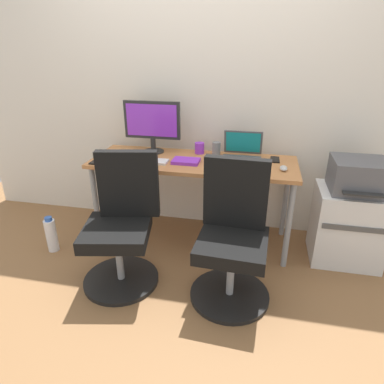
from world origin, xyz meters
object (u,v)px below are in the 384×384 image
object	(u,v)px
side_cabinet	(347,226)
open_laptop	(242,153)
office_chair_right	(233,239)
office_chair_left	(122,227)
printer	(358,176)
water_bottle_on_floor	(51,235)
coffee_mug	(200,148)
desktop_monitor	(152,123)

from	to	relation	value
side_cabinet	open_laptop	bearing A→B (deg)	170.43
office_chair_right	side_cabinet	bearing A→B (deg)	34.66
office_chair_left	office_chair_right	xyz separation A→B (m)	(0.78, 0.00, 0.00)
printer	open_laptop	distance (m)	0.87
side_cabinet	open_laptop	xyz separation A→B (m)	(-0.86, 0.14, 0.49)
water_bottle_on_floor	side_cabinet	bearing A→B (deg)	9.20
office_chair_left	open_laptop	bearing A→B (deg)	43.75
water_bottle_on_floor	coffee_mug	distance (m)	1.43
printer	desktop_monitor	distance (m)	1.65
desktop_monitor	office_chair_left	bearing A→B (deg)	-89.99
office_chair_left	office_chair_right	bearing A→B (deg)	0.09
water_bottle_on_floor	coffee_mug	bearing A→B (deg)	28.50
office_chair_right	coffee_mug	xyz separation A→B (m)	(-0.38, 0.81, 0.36)
printer	open_laptop	bearing A→B (deg)	170.37
side_cabinet	water_bottle_on_floor	size ratio (longest dim) A/B	1.91
side_cabinet	water_bottle_on_floor	xyz separation A→B (m)	(-2.35, -0.38, -0.15)
office_chair_left	open_laptop	size ratio (longest dim) A/B	3.03
printer	desktop_monitor	xyz separation A→B (m)	(-1.62, 0.19, 0.27)
office_chair_right	coffee_mug	distance (m)	0.97
office_chair_right	open_laptop	world-z (taller)	open_laptop
printer	desktop_monitor	bearing A→B (deg)	173.47
office_chair_left	desktop_monitor	xyz separation A→B (m)	(-0.00, 0.77, 0.56)
office_chair_left	printer	xyz separation A→B (m)	(1.62, 0.58, 0.29)
printer	desktop_monitor	world-z (taller)	desktop_monitor
office_chair_left	desktop_monitor	distance (m)	0.95
printer	coffee_mug	size ratio (longest dim) A/B	4.35
printer	desktop_monitor	size ratio (longest dim) A/B	0.83
office_chair_right	water_bottle_on_floor	bearing A→B (deg)	172.37
water_bottle_on_floor	coffee_mug	xyz separation A→B (m)	(1.13, 0.61, 0.63)
office_chair_left	coffee_mug	bearing A→B (deg)	64.08
office_chair_left	printer	bearing A→B (deg)	19.81
office_chair_left	desktop_monitor	world-z (taller)	desktop_monitor
desktop_monitor	open_laptop	world-z (taller)	desktop_monitor
side_cabinet	printer	distance (m)	0.42
open_laptop	side_cabinet	bearing A→B (deg)	-9.57
printer	office_chair_left	bearing A→B (deg)	-160.19
water_bottle_on_floor	office_chair_right	bearing A→B (deg)	-7.63
office_chair_right	desktop_monitor	bearing A→B (deg)	135.32
printer	side_cabinet	bearing A→B (deg)	90.00
side_cabinet	open_laptop	size ratio (longest dim) A/B	1.91
office_chair_left	water_bottle_on_floor	distance (m)	0.81
water_bottle_on_floor	printer	bearing A→B (deg)	9.18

